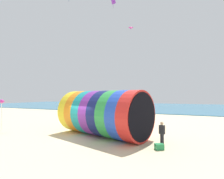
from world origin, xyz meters
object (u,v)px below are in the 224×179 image
at_px(kite_handler, 162,134).
at_px(kite_purple_diamond, 113,0).
at_px(beach_flag, 3,103).
at_px(giant_inflatable_tube, 103,113).
at_px(bystander_mid_beach, 82,110).
at_px(cooler_box, 159,147).
at_px(bystander_near_water, 109,116).
at_px(kite_magenta_parafoil, 131,28).

xyz_separation_m(kite_handler, kite_purple_diamond, (-9.91, 15.24, 18.96)).
relative_size(kite_handler, beach_flag, 0.54).
distance_m(giant_inflatable_tube, bystander_mid_beach, 15.81).
relative_size(kite_handler, kite_purple_diamond, 0.83).
xyz_separation_m(giant_inflatable_tube, cooler_box, (4.87, -2.00, -1.69)).
height_order(bystander_near_water, cooler_box, bystander_near_water).
bearing_deg(beach_flag, giant_inflatable_tube, 11.96).
distance_m(kite_magenta_parafoil, bystander_mid_beach, 15.46).
distance_m(giant_inflatable_tube, kite_magenta_parafoil, 16.05).
bearing_deg(beach_flag, bystander_mid_beach, 91.83).
distance_m(giant_inflatable_tube, kite_purple_diamond, 23.36).
relative_size(kite_handler, cooler_box, 3.07).
xyz_separation_m(giant_inflatable_tube, bystander_near_water, (-2.70, 7.17, -1.10)).
xyz_separation_m(bystander_near_water, beach_flag, (-6.82, -9.18, 1.87)).
height_order(kite_handler, bystander_near_water, kite_handler).
height_order(kite_magenta_parafoil, kite_purple_diamond, kite_purple_diamond).
height_order(kite_handler, beach_flag, beach_flag).
bearing_deg(giant_inflatable_tube, cooler_box, -22.30).
bearing_deg(bystander_mid_beach, bystander_near_water, -34.77).
height_order(giant_inflatable_tube, kite_magenta_parafoil, kite_magenta_parafoil).
distance_m(kite_purple_diamond, bystander_near_water, 20.37).
xyz_separation_m(kite_magenta_parafoil, beach_flag, (-8.58, -13.23, -10.68)).
relative_size(kite_purple_diamond, cooler_box, 3.69).
height_order(giant_inflatable_tube, beach_flag, giant_inflatable_tube).
bearing_deg(giant_inflatable_tube, bystander_near_water, 110.68).
distance_m(giant_inflatable_tube, beach_flag, 9.76).
relative_size(kite_magenta_parafoil, kite_purple_diamond, 0.39).
relative_size(kite_magenta_parafoil, bystander_mid_beach, 0.46).
bearing_deg(bystander_mid_beach, kite_magenta_parafoil, -6.36).
distance_m(giant_inflatable_tube, kite_handler, 5.15).
bearing_deg(kite_handler, bystander_mid_beach, 138.26).
distance_m(kite_handler, kite_magenta_parafoil, 18.50).
relative_size(giant_inflatable_tube, bystander_near_water, 5.52).
bearing_deg(kite_purple_diamond, kite_handler, -56.96).
xyz_separation_m(kite_purple_diamond, beach_flag, (-4.53, -16.18, -17.12)).
xyz_separation_m(giant_inflatable_tube, bystander_mid_beach, (-9.98, 12.22, -1.05)).
relative_size(giant_inflatable_tube, beach_flag, 2.86).
bearing_deg(giant_inflatable_tube, kite_handler, -12.35).
height_order(bystander_mid_beach, cooler_box, bystander_mid_beach).
bearing_deg(kite_handler, kite_magenta_parafoil, 115.52).
height_order(bystander_mid_beach, beach_flag, beach_flag).
height_order(beach_flag, cooler_box, beach_flag).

